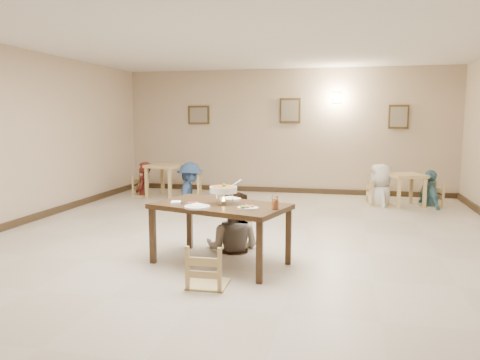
% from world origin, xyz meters
% --- Properties ---
extents(floor, '(10.00, 10.00, 0.00)m').
position_xyz_m(floor, '(0.00, 0.00, 0.00)').
color(floor, '#BCAE9C').
rests_on(floor, ground).
extents(ceiling, '(10.00, 10.00, 0.00)m').
position_xyz_m(ceiling, '(0.00, 0.00, 3.00)').
color(ceiling, silver).
rests_on(ceiling, wall_back).
extents(wall_back, '(10.00, 0.00, 10.00)m').
position_xyz_m(wall_back, '(0.00, 5.00, 1.50)').
color(wall_back, tan).
rests_on(wall_back, floor).
extents(baseboard_back, '(8.00, 0.06, 0.12)m').
position_xyz_m(baseboard_back, '(0.00, 4.97, 0.06)').
color(baseboard_back, '#322415').
rests_on(baseboard_back, floor).
extents(baseboard_left, '(0.06, 10.00, 0.12)m').
position_xyz_m(baseboard_left, '(-3.97, 0.00, 0.06)').
color(baseboard_left, '#322415').
rests_on(baseboard_left, floor).
extents(picture_a, '(0.55, 0.04, 0.45)m').
position_xyz_m(picture_a, '(-2.20, 4.96, 1.90)').
color(picture_a, '#3D2D14').
rests_on(picture_a, wall_back).
extents(picture_b, '(0.50, 0.04, 0.60)m').
position_xyz_m(picture_b, '(0.10, 4.96, 2.00)').
color(picture_b, '#3D2D14').
rests_on(picture_b, wall_back).
extents(picture_c, '(0.45, 0.04, 0.55)m').
position_xyz_m(picture_c, '(2.60, 4.96, 1.85)').
color(picture_c, '#3D2D14').
rests_on(picture_c, wall_back).
extents(wall_sconce, '(0.16, 0.05, 0.22)m').
position_xyz_m(wall_sconce, '(1.20, 4.96, 2.30)').
color(wall_sconce, '#FFD88C').
rests_on(wall_sconce, wall_back).
extents(main_table, '(1.82, 1.34, 0.76)m').
position_xyz_m(main_table, '(-0.07, -0.88, 0.68)').
color(main_table, '#3D2714').
rests_on(main_table, floor).
extents(chair_far, '(0.42, 0.42, 0.89)m').
position_xyz_m(chair_far, '(-0.09, -0.10, 0.44)').
color(chair_far, tan).
rests_on(chair_far, floor).
extents(chair_near, '(0.42, 0.42, 0.90)m').
position_xyz_m(chair_near, '(-0.00, -1.66, 0.45)').
color(chair_near, tan).
rests_on(chair_near, floor).
extents(main_diner, '(0.83, 0.66, 1.65)m').
position_xyz_m(main_diner, '(-0.07, -0.22, 0.82)').
color(main_diner, gray).
rests_on(main_diner, floor).
extents(curry_warmer, '(0.38, 0.34, 0.30)m').
position_xyz_m(curry_warmer, '(-0.03, -0.87, 0.94)').
color(curry_warmer, silver).
rests_on(curry_warmer, main_table).
extents(rice_plate_far, '(0.28, 0.28, 0.06)m').
position_xyz_m(rice_plate_far, '(-0.02, -0.56, 0.78)').
color(rice_plate_far, white).
rests_on(rice_plate_far, main_table).
extents(rice_plate_near, '(0.31, 0.31, 0.07)m').
position_xyz_m(rice_plate_near, '(-0.27, -1.19, 0.78)').
color(rice_plate_near, white).
rests_on(rice_plate_near, main_table).
extents(fried_plate, '(0.25, 0.25, 0.06)m').
position_xyz_m(fried_plate, '(0.33, -1.13, 0.78)').
color(fried_plate, white).
rests_on(fried_plate, main_table).
extents(chili_dish, '(0.12, 0.12, 0.02)m').
position_xyz_m(chili_dish, '(-0.41, -0.94, 0.77)').
color(chili_dish, white).
rests_on(chili_dish, main_table).
extents(napkin_cutlery, '(0.17, 0.24, 0.03)m').
position_xyz_m(napkin_cutlery, '(-0.61, -0.98, 0.78)').
color(napkin_cutlery, white).
rests_on(napkin_cutlery, main_table).
extents(drink_glass, '(0.08, 0.08, 0.16)m').
position_xyz_m(drink_glass, '(0.64, -1.06, 0.84)').
color(drink_glass, white).
rests_on(drink_glass, main_table).
extents(bg_table_left, '(0.90, 0.90, 0.75)m').
position_xyz_m(bg_table_left, '(-2.63, 3.74, 0.62)').
color(bg_table_left, tan).
rests_on(bg_table_left, floor).
extents(bg_table_right, '(0.87, 0.87, 0.67)m').
position_xyz_m(bg_table_right, '(2.67, 3.73, 0.54)').
color(bg_table_right, tan).
rests_on(bg_table_right, floor).
extents(bg_chair_ll, '(0.42, 0.42, 0.90)m').
position_xyz_m(bg_chair_ll, '(-3.22, 3.80, 0.45)').
color(bg_chair_ll, tan).
rests_on(bg_chair_ll, floor).
extents(bg_chair_lr, '(0.46, 0.46, 0.98)m').
position_xyz_m(bg_chair_lr, '(-2.04, 3.74, 0.49)').
color(bg_chair_lr, tan).
rests_on(bg_chair_lr, floor).
extents(bg_chair_rl, '(0.48, 0.48, 1.02)m').
position_xyz_m(bg_chair_rl, '(2.17, 3.80, 0.51)').
color(bg_chair_rl, tan).
rests_on(bg_chair_rl, floor).
extents(bg_chair_rr, '(0.44, 0.44, 0.94)m').
position_xyz_m(bg_chair_rr, '(3.16, 3.80, 0.47)').
color(bg_chair_rr, tan).
rests_on(bg_chair_rr, floor).
extents(bg_diner_a, '(0.47, 0.63, 1.59)m').
position_xyz_m(bg_diner_a, '(-3.22, 3.80, 0.79)').
color(bg_diner_a, '#571D17').
rests_on(bg_diner_a, floor).
extents(bg_diner_b, '(0.76, 1.13, 1.64)m').
position_xyz_m(bg_diner_b, '(-2.04, 3.74, 0.82)').
color(bg_diner_b, '#42608E').
rests_on(bg_diner_b, floor).
extents(bg_diner_c, '(0.70, 0.93, 1.73)m').
position_xyz_m(bg_diner_c, '(2.17, 3.80, 0.87)').
color(bg_diner_c, silver).
rests_on(bg_diner_c, floor).
extents(bg_diner_d, '(0.58, 0.96, 1.52)m').
position_xyz_m(bg_diner_d, '(3.16, 3.80, 0.76)').
color(bg_diner_d, teal).
rests_on(bg_diner_d, floor).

